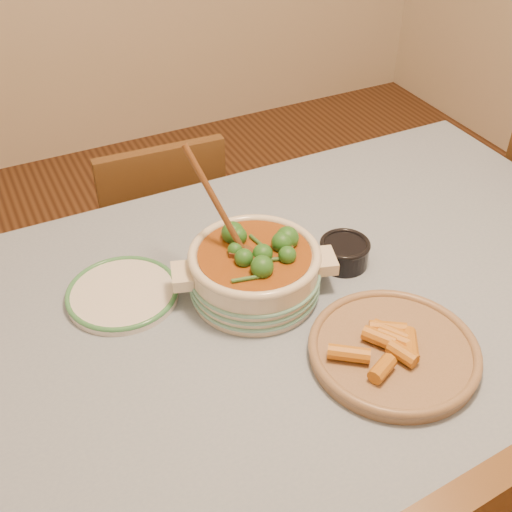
{
  "coord_description": "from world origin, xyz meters",
  "views": [
    {
      "loc": [
        -0.5,
        -0.84,
        1.67
      ],
      "look_at": [
        -0.05,
        0.09,
        0.85
      ],
      "focal_mm": 45.0,
      "sensor_mm": 36.0,
      "label": 1
    }
  ],
  "objects_px": {
    "white_plate": "(122,293)",
    "fried_plate": "(394,348)",
    "dining_table": "(293,339)",
    "stew_casserole": "(254,268)",
    "condiment_bowl": "(344,251)",
    "chair_far": "(161,231)"
  },
  "relations": [
    {
      "from": "fried_plate",
      "to": "chair_far",
      "type": "xyz_separation_m",
      "value": [
        -0.15,
        0.98,
        -0.32
      ]
    },
    {
      "from": "dining_table",
      "to": "fried_plate",
      "type": "relative_size",
      "value": 5.0
    },
    {
      "from": "stew_casserole",
      "to": "white_plate",
      "type": "bearing_deg",
      "value": 156.51
    },
    {
      "from": "dining_table",
      "to": "white_plate",
      "type": "relative_size",
      "value": 6.7
    },
    {
      "from": "dining_table",
      "to": "condiment_bowl",
      "type": "bearing_deg",
      "value": 25.34
    },
    {
      "from": "stew_casserole",
      "to": "fried_plate",
      "type": "relative_size",
      "value": 1.04
    },
    {
      "from": "white_plate",
      "to": "fried_plate",
      "type": "distance_m",
      "value": 0.57
    },
    {
      "from": "stew_casserole",
      "to": "white_plate",
      "type": "height_order",
      "value": "stew_casserole"
    },
    {
      "from": "stew_casserole",
      "to": "condiment_bowl",
      "type": "height_order",
      "value": "stew_casserole"
    },
    {
      "from": "condiment_bowl",
      "to": "fried_plate",
      "type": "height_order",
      "value": "condiment_bowl"
    },
    {
      "from": "stew_casserole",
      "to": "chair_far",
      "type": "bearing_deg",
      "value": 89.17
    },
    {
      "from": "stew_casserole",
      "to": "white_plate",
      "type": "distance_m",
      "value": 0.28
    },
    {
      "from": "stew_casserole",
      "to": "chair_far",
      "type": "xyz_separation_m",
      "value": [
        0.01,
        0.7,
        -0.37
      ]
    },
    {
      "from": "stew_casserole",
      "to": "condiment_bowl",
      "type": "xyz_separation_m",
      "value": [
        0.22,
        0.0,
        -0.04
      ]
    },
    {
      "from": "white_plate",
      "to": "chair_far",
      "type": "relative_size",
      "value": 0.31
    },
    {
      "from": "dining_table",
      "to": "fried_plate",
      "type": "xyz_separation_m",
      "value": [
        0.1,
        -0.2,
        0.11
      ]
    },
    {
      "from": "stew_casserole",
      "to": "fried_plate",
      "type": "bearing_deg",
      "value": -60.9
    },
    {
      "from": "white_plate",
      "to": "condiment_bowl",
      "type": "height_order",
      "value": "condiment_bowl"
    },
    {
      "from": "dining_table",
      "to": "chair_far",
      "type": "relative_size",
      "value": 2.1
    },
    {
      "from": "dining_table",
      "to": "stew_casserole",
      "type": "height_order",
      "value": "stew_casserole"
    },
    {
      "from": "white_plate",
      "to": "fried_plate",
      "type": "relative_size",
      "value": 0.75
    },
    {
      "from": "white_plate",
      "to": "chair_far",
      "type": "xyz_separation_m",
      "value": [
        0.27,
        0.59,
        -0.31
      ]
    }
  ]
}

